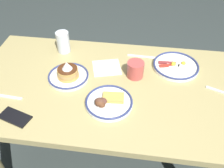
{
  "coord_description": "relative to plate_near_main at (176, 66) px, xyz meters",
  "views": [
    {
      "loc": [
        -0.17,
        0.94,
        1.59
      ],
      "look_at": [
        -0.04,
        0.03,
        0.76
      ],
      "focal_mm": 39.81,
      "sensor_mm": 36.0,
      "label": 1
    }
  ],
  "objects": [
    {
      "name": "coffee_mug",
      "position": [
        0.22,
        0.1,
        0.03
      ],
      "size": [
        0.09,
        0.12,
        0.09
      ],
      "color": "#BF4C47",
      "rests_on": "dining_table"
    },
    {
      "name": "cell_phone",
      "position": [
        0.73,
        0.47,
        -0.01
      ],
      "size": [
        0.16,
        0.11,
        0.01
      ],
      "primitive_type": "cube",
      "rotation": [
        0.0,
        0.0,
        -0.31
      ],
      "color": "black",
      "rests_on": "dining_table"
    },
    {
      "name": "plate_far_companion",
      "position": [
        0.57,
        0.17,
        0.01
      ],
      "size": [
        0.22,
        0.22,
        0.11
      ],
      "color": "silver",
      "rests_on": "dining_table"
    },
    {
      "name": "butter_knife",
      "position": [
        0.17,
        -0.07,
        -0.01
      ],
      "size": [
        0.21,
        0.03,
        0.01
      ],
      "color": "silver",
      "rests_on": "dining_table"
    },
    {
      "name": "tea_spoon",
      "position": [
        0.87,
        0.35,
        -0.01
      ],
      "size": [
        0.18,
        0.03,
        0.01
      ],
      "color": "silver",
      "rests_on": "dining_table"
    },
    {
      "name": "paper_napkin",
      "position": [
        0.38,
        0.06,
        -0.01
      ],
      "size": [
        0.18,
        0.18,
        0.0
      ],
      "primitive_type": "cube",
      "rotation": [
        0.0,
        0.0,
        0.28
      ],
      "color": "white",
      "rests_on": "dining_table"
    },
    {
      "name": "drinking_glass",
      "position": [
        0.66,
        -0.07,
        0.04
      ],
      "size": [
        0.08,
        0.08,
        0.13
      ],
      "color": "silver",
      "rests_on": "dining_table"
    },
    {
      "name": "plate_near_main",
      "position": [
        0.0,
        0.0,
        0.0
      ],
      "size": [
        0.25,
        0.25,
        0.04
      ],
      "color": "white",
      "rests_on": "dining_table"
    },
    {
      "name": "plate_center_pancakes",
      "position": [
        0.33,
        0.33,
        0.0
      ],
      "size": [
        0.23,
        0.23,
        0.05
      ],
      "color": "white",
      "rests_on": "dining_table"
    },
    {
      "name": "dining_table",
      "position": [
        0.37,
        0.19,
        -0.13
      ],
      "size": [
        1.41,
        0.78,
        0.73
      ],
      "color": "tan",
      "rests_on": "ground_plane"
    },
    {
      "name": "ground_plane",
      "position": [
        0.37,
        0.19,
        -0.74
      ],
      "size": [
        6.0,
        6.0,
        0.0
      ],
      "primitive_type": "plane",
      "color": "#323A38"
    }
  ]
}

